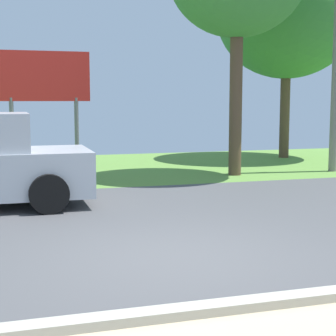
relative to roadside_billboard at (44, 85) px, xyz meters
name	(u,v)px	position (x,y,z in m)	size (l,w,h in m)	color
ground_plane	(128,216)	(1.10, -5.93, -2.60)	(40.00, 22.00, 0.20)	#4C4C4F
roadside_billboard	(44,85)	(0.00, 0.00, 0.00)	(2.60, 0.12, 3.50)	slate
tree_center_back	(287,14)	(8.83, 2.22, 2.68)	(5.14, 5.14, 7.58)	brown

